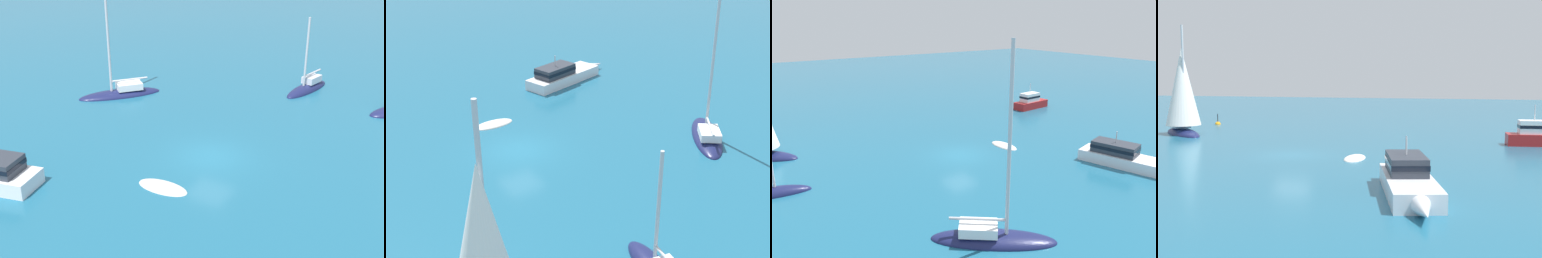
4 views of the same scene
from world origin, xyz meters
The scene contains 4 objects.
ground_plane centered at (0.00, 0.00, 0.00)m, with size 160.00×160.00×0.00m, color #1E607F.
skiff centered at (4.44, -0.37, 0.00)m, with size 1.38×2.91×0.39m.
cabin_cruiser centered at (9.00, -9.13, 0.67)m, with size 3.79×8.61×2.54m.
sailboat centered at (-5.51, -11.07, 0.22)m, with size 6.12×5.39×10.36m.
Camera 2 is at (-27.41, 14.34, 15.66)m, focal length 50.89 mm.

